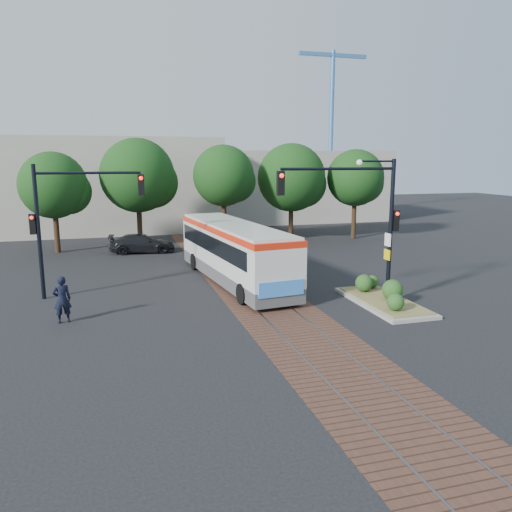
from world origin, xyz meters
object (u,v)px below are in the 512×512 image
object	(u,v)px
city_bus	(234,250)
traffic_island	(383,296)
signal_pole_main	(366,209)
parked_car	(142,243)
signal_pole_left	(65,213)
officer	(62,299)

from	to	relation	value
city_bus	traffic_island	world-z (taller)	city_bus
signal_pole_main	parked_car	bearing A→B (deg)	118.89
signal_pole_left	parked_car	distance (m)	11.54
traffic_island	parked_car	bearing A→B (deg)	121.44
city_bus	officer	distance (m)	9.16
signal_pole_left	city_bus	bearing A→B (deg)	5.68
signal_pole_main	officer	world-z (taller)	signal_pole_main
signal_pole_main	signal_pole_left	size ratio (longest dim) A/B	1.00
signal_pole_main	parked_car	world-z (taller)	signal_pole_main
signal_pole_left	officer	world-z (taller)	signal_pole_left
signal_pole_left	parked_car	bearing A→B (deg)	69.66
traffic_island	signal_pole_main	bearing A→B (deg)	174.64
parked_car	city_bus	bearing A→B (deg)	-152.70
signal_pole_left	traffic_island	bearing A→B (deg)	-20.36
signal_pole_main	officer	distance (m)	12.68
city_bus	signal_pole_left	world-z (taller)	signal_pole_left
traffic_island	signal_pole_left	size ratio (longest dim) A/B	0.87
signal_pole_main	officer	xyz separation A→B (m)	(-12.22, 0.99, -3.23)
traffic_island	parked_car	size ratio (longest dim) A/B	1.20
parked_car	officer	bearing A→B (deg)	169.31
traffic_island	parked_car	world-z (taller)	parked_car
traffic_island	officer	world-z (taller)	officer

